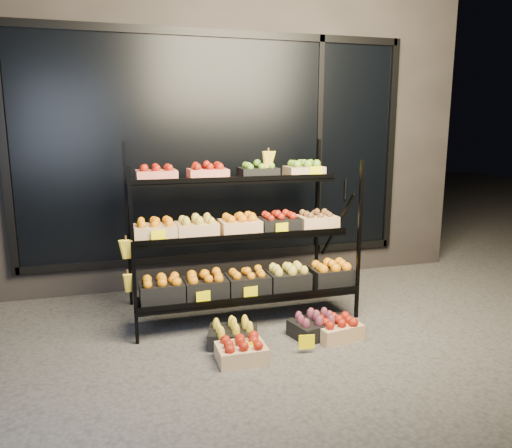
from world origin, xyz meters
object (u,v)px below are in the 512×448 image
object	(u,v)px
display_rack	(240,235)
floor_crate_midleft	(233,334)
floor_crate_midright	(337,328)
floor_crate_left	(241,350)

from	to	relation	value
display_rack	floor_crate_midleft	distance (m)	1.00
display_rack	floor_crate_midright	bearing A→B (deg)	-50.59
floor_crate_left	display_rack	bearing A→B (deg)	76.07
floor_crate_midleft	floor_crate_midright	world-z (taller)	floor_crate_midleft
floor_crate_left	floor_crate_midright	distance (m)	0.92
display_rack	floor_crate_left	distance (m)	1.23
display_rack	floor_crate_midleft	size ratio (longest dim) A/B	4.60
floor_crate_left	floor_crate_midleft	distance (m)	0.30
display_rack	floor_crate_midright	size ratio (longest dim) A/B	5.13
floor_crate_midright	floor_crate_left	bearing A→B (deg)	-177.73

